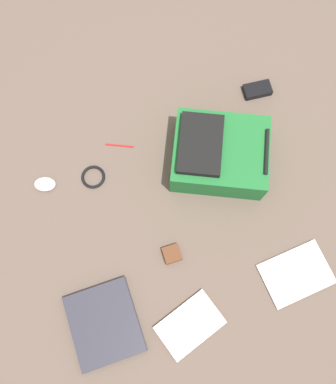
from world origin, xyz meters
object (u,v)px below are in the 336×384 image
book_comic (190,325)px  earbud_pouch (172,254)px  computer_mouse (45,184)px  pen_black (120,145)px  backpack (218,154)px  laptop (104,324)px  power_brick (257,90)px  book_blue (296,274)px  cable_coil (93,177)px

book_comic → earbud_pouch: 0.30m
computer_mouse → pen_black: bearing=122.3°
backpack → laptop: (0.57, -0.63, -0.07)m
power_brick → laptop: bearing=-46.6°
laptop → pen_black: 0.78m
backpack → pen_black: bearing=-113.3°
book_blue → cable_coil: cable_coil is taller
pen_black → earbud_pouch: earbud_pouch is taller
laptop → book_comic: 0.35m
book_blue → earbud_pouch: 0.53m
laptop → power_brick: size_ratio=2.61×
book_blue → computer_mouse: computer_mouse is taller
book_comic → book_blue: size_ratio=0.97×
book_comic → cable_coil: bearing=-159.9°
book_blue → computer_mouse: 1.15m
pen_black → backpack: bearing=66.7°
backpack → power_brick: size_ratio=3.85×
computer_mouse → earbud_pouch: bearing=63.3°
laptop → cable_coil: 0.63m
power_brick → earbud_pouch: (0.65, -0.58, -0.00)m
backpack → cable_coil: 0.56m
book_comic → computer_mouse: (-0.73, -0.47, 0.01)m
book_comic → power_brick: (-0.95, 0.58, 0.01)m
laptop → earbud_pouch: size_ratio=4.62×
computer_mouse → power_brick: computer_mouse is taller
laptop → cable_coil: bearing=173.2°
computer_mouse → pen_black: size_ratio=0.72×
computer_mouse → book_blue: bearing=72.2°
laptop → book_comic: laptop is taller
computer_mouse → earbud_pouch: 0.64m
book_blue → power_brick: size_ratio=2.43×
laptop → pen_black: bearing=163.5°
computer_mouse → book_comic: bearing=48.8°
book_comic → earbud_pouch: bearing=-179.6°
backpack → laptop: backpack is taller
book_blue → backpack: bearing=-161.3°
backpack → computer_mouse: size_ratio=5.13×
pen_black → earbud_pouch: bearing=11.9°
laptop → book_comic: bearing=75.5°
backpack → earbud_pouch: (0.36, -0.30, -0.07)m
laptop → computer_mouse: computer_mouse is taller
power_brick → earbud_pouch: size_ratio=1.77×
backpack → book_comic: bearing=-24.1°
computer_mouse → cable_coil: 0.21m
backpack → book_blue: 0.60m
power_brick → book_blue: bearing=-6.0°
computer_mouse → pen_black: (-0.11, 0.36, -0.01)m
book_comic → computer_mouse: 0.87m
book_comic → pen_black: book_comic is taller
backpack → power_brick: backpack is taller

